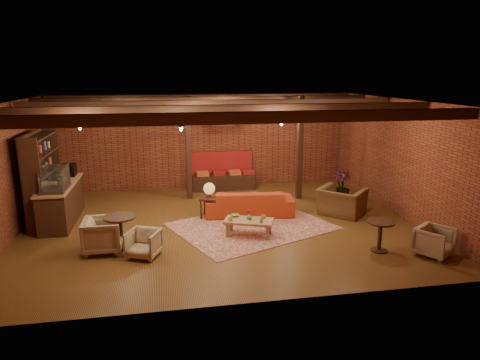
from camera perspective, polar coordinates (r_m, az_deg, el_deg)
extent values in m
plane|color=#39240E|center=(11.31, -2.75, -5.97)|extent=(10.00, 10.00, 0.00)
cube|color=black|center=(10.64, -2.95, 10.43)|extent=(10.00, 8.00, 0.02)
cube|color=maroon|center=(14.78, -4.86, 5.19)|extent=(10.00, 0.02, 3.20)
cube|color=maroon|center=(7.05, 1.37, -4.77)|extent=(10.00, 0.02, 3.20)
cube|color=maroon|center=(11.38, -28.67, 0.80)|extent=(0.02, 8.00, 3.20)
cube|color=maroon|center=(12.51, 20.53, 2.71)|extent=(0.02, 8.00, 3.20)
cylinder|color=black|center=(12.25, -3.90, 9.26)|extent=(9.60, 0.12, 0.12)
cube|color=black|center=(13.35, -6.85, 4.18)|extent=(0.16, 0.16, 3.20)
cube|color=black|center=(13.40, 8.01, 4.18)|extent=(0.16, 0.16, 3.20)
imported|color=#337F33|center=(12.32, -22.36, 0.57)|extent=(0.35, 0.39, 0.30)
cube|color=red|center=(13.86, -2.07, 7.77)|extent=(0.86, 0.06, 0.30)
cube|color=maroon|center=(11.19, 1.58, -6.14)|extent=(4.58, 4.11, 0.01)
imported|color=#A23016|center=(11.98, 1.23, -3.00)|extent=(2.54, 1.22, 0.71)
cube|color=#926044|center=(10.46, 1.19, -5.48)|extent=(1.30, 0.97, 0.06)
cube|color=#926044|center=(10.43, -1.68, -6.72)|extent=(0.08, 0.08, 0.35)
cube|color=#926044|center=(10.27, 3.68, -7.08)|extent=(0.08, 0.08, 0.35)
cube|color=#926044|center=(10.81, -1.19, -5.95)|extent=(0.08, 0.08, 0.35)
cube|color=#926044|center=(10.65, 3.98, -6.29)|extent=(0.08, 0.08, 0.35)
imported|color=gold|center=(10.38, -1.25, -5.19)|extent=(0.15, 0.15, 0.09)
imported|color=#459845|center=(10.25, 2.86, -5.47)|extent=(0.12, 0.12, 0.09)
imported|color=gold|center=(10.56, 3.13, -4.87)|extent=(0.15, 0.15, 0.09)
imported|color=#459845|center=(10.68, -0.63, -4.74)|extent=(0.26, 0.26, 0.05)
imported|color=#459845|center=(10.47, 1.23, -4.95)|extent=(0.14, 0.14, 0.11)
sphere|color=red|center=(10.43, 1.24, -4.21)|extent=(0.10, 0.10, 0.10)
cube|color=black|center=(11.69, -4.11, -2.41)|extent=(0.61, 0.61, 0.05)
cylinder|color=black|center=(11.78, -4.09, -3.78)|extent=(0.04, 0.04, 0.54)
cylinder|color=brown|center=(11.68, -4.11, -2.25)|extent=(0.16, 0.16, 0.02)
cylinder|color=brown|center=(11.66, -4.12, -1.88)|extent=(0.05, 0.05, 0.23)
sphere|color=#C97C2F|center=(11.62, -4.13, -1.13)|extent=(0.32, 0.32, 0.32)
cylinder|color=black|center=(10.00, -15.74, -4.77)|extent=(0.73, 0.73, 0.04)
cylinder|color=black|center=(10.12, -15.61, -6.72)|extent=(0.10, 0.10, 0.71)
cylinder|color=black|center=(10.25, -15.47, -8.57)|extent=(0.44, 0.44, 0.04)
imported|color=beige|center=(10.03, -17.81, -6.79)|extent=(0.76, 0.81, 0.84)
imported|color=beige|center=(9.55, -12.74, -8.09)|extent=(0.82, 0.80, 0.66)
imported|color=brown|center=(12.24, 13.43, -2.23)|extent=(1.38, 1.38, 1.04)
cube|color=black|center=(13.46, 11.93, -1.10)|extent=(0.52, 0.52, 0.04)
cylinder|color=black|center=(13.51, 11.88, -1.99)|extent=(0.04, 0.04, 0.40)
imported|color=black|center=(13.45, 11.94, -0.98)|extent=(0.21, 0.24, 0.02)
cylinder|color=black|center=(9.96, 18.29, -5.35)|extent=(0.60, 0.60, 0.04)
cylinder|color=black|center=(10.07, 18.14, -7.16)|extent=(0.09, 0.09, 0.66)
cylinder|color=black|center=(10.19, 18.00, -8.89)|extent=(0.36, 0.36, 0.04)
imported|color=beige|center=(10.27, 24.51, -7.31)|extent=(0.93, 0.92, 0.71)
imported|color=#4C7F4C|center=(13.32, 13.63, 3.20)|extent=(1.65, 1.65, 2.90)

